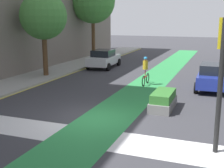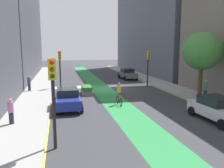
{
  "view_description": "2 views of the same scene",
  "coord_description": "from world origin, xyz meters",
  "views": [
    {
      "loc": [
        5.2,
        -11.47,
        4.29
      ],
      "look_at": [
        -0.08,
        2.59,
        0.99
      ],
      "focal_mm": 48.54,
      "sensor_mm": 36.0,
      "label": 1
    },
    {
      "loc": [
        5.2,
        25.35,
        4.74
      ],
      "look_at": [
        0.22,
        3.75,
        1.17
      ],
      "focal_mm": 36.77,
      "sensor_mm": 36.0,
      "label": 2
    }
  ],
  "objects": [
    {
      "name": "ground_plane",
      "position": [
        0.0,
        0.0,
        0.0
      ],
      "size": [
        120.0,
        120.0,
        0.0
      ],
      "primitive_type": "plane",
      "color": "#38383D"
    },
    {
      "name": "bike_lane_paint",
      "position": [
        0.57,
        0.0,
        0.0
      ],
      "size": [
        2.4,
        60.0,
        0.01
      ],
      "primitive_type": "cube",
      "color": "#2D8C47",
      "rests_on": "ground_plane"
    },
    {
      "name": "crosswalk_band",
      "position": [
        0.0,
        -2.0,
        0.0
      ],
      "size": [
        12.0,
        1.8,
        0.01
      ],
      "primitive_type": "cube",
      "color": "silver",
      "rests_on": "ground_plane"
    },
    {
      "name": "sidewalk_left",
      "position": [
        -7.5,
        0.0,
        0.07
      ],
      "size": [
        3.0,
        60.0,
        0.15
      ],
      "primitive_type": "cube",
      "color": "#9E9E99",
      "rests_on": "ground_plane"
    },
    {
      "name": "curb_stripe_left",
      "position": [
        -6.0,
        0.0,
        0.01
      ],
      "size": [
        0.16,
        60.0,
        0.01
      ],
      "primitive_type": "cube",
      "color": "yellow",
      "rests_on": "ground_plane"
    },
    {
      "name": "sidewalk_right",
      "position": [
        7.5,
        0.0,
        0.07
      ],
      "size": [
        3.0,
        60.0,
        0.15
      ],
      "primitive_type": "cube",
      "color": "#9E9E99",
      "rests_on": "ground_plane"
    },
    {
      "name": "curb_stripe_right",
      "position": [
        6.0,
        0.0,
        0.01
      ],
      "size": [
        0.16,
        60.0,
        0.01
      ],
      "primitive_type": "cube",
      "color": "yellow",
      "rests_on": "ground_plane"
    },
    {
      "name": "buildings_left_row",
      "position": [
        -12.81,
        -6.59,
        9.27
      ],
      "size": [
        8.11,
        55.8,
        20.94
      ],
      "color": "slate",
      "rests_on": "ground_plane"
    },
    {
      "name": "traffic_signal_near_right",
      "position": [
        5.13,
        -1.57,
        3.01
      ],
      "size": [
        0.35,
        0.52,
        4.3
      ],
      "color": "black",
      "rests_on": "ground_plane"
    },
    {
      "name": "traffic_signal_near_left",
      "position": [
        -5.17,
        -0.37,
        3.0
      ],
      "size": [
        0.35,
        0.52,
        4.28
      ],
      "color": "black",
      "rests_on": "ground_plane"
    },
    {
      "name": "traffic_signal_far_right",
      "position": [
        5.52,
        14.9,
        2.99
      ],
      "size": [
        0.35,
        0.52,
        4.26
      ],
      "color": "black",
      "rests_on": "ground_plane"
    },
    {
      "name": "car_blue_right_far",
      "position": [
        4.65,
        7.6,
        0.8
      ],
      "size": [
        2.06,
        4.22,
        1.57
      ],
      "color": "navy",
      "rests_on": "ground_plane"
    },
    {
      "name": "car_grey_left_near",
      "position": [
        -4.76,
        -7.48,
        0.8
      ],
      "size": [
        2.13,
        4.25,
        1.57
      ],
      "color": "slate",
      "rests_on": "ground_plane"
    },
    {
      "name": "car_white_left_far",
      "position": [
        -4.71,
        12.85,
        0.8
      ],
      "size": [
        2.16,
        4.27,
        1.57
      ],
      "color": "silver",
      "rests_on": "ground_plane"
    },
    {
      "name": "cyclist_in_lane",
      "position": [
        0.45,
        7.32,
        0.97
      ],
      "size": [
        0.32,
        1.73,
        1.86
      ],
      "color": "black",
      "rests_on": "ground_plane"
    },
    {
      "name": "pedestrian_sidewalk_right_a",
      "position": [
        8.39,
        -0.05,
        0.96
      ],
      "size": [
        0.34,
        0.34,
        1.59
      ],
      "color": "#262638",
      "rests_on": "sidewalk_right"
    },
    {
      "name": "pedestrian_sidewalk_left_a",
      "position": [
        -7.34,
        7.79,
        1.08
      ],
      "size": [
        0.34,
        0.34,
        1.8
      ],
      "color": "#262638",
      "rests_on": "sidewalk_left"
    },
    {
      "name": "pedestrian_sidewalk_right_b",
      "position": [
        8.14,
        10.97,
        0.94
      ],
      "size": [
        0.34,
        0.34,
        1.56
      ],
      "color": "#262638",
      "rests_on": "sidewalk_right"
    },
    {
      "name": "street_tree_near",
      "position": [
        -7.07,
        7.34,
        4.38
      ],
      "size": [
        3.35,
        3.35,
        5.93
      ],
      "color": "brown",
      "rests_on": "sidewalk_left"
    },
    {
      "name": "median_planter",
      "position": [
        2.57,
        2.47,
        0.4
      ],
      "size": [
        0.99,
        2.27,
        0.85
      ],
      "color": "slate",
      "rests_on": "ground_plane"
    }
  ]
}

